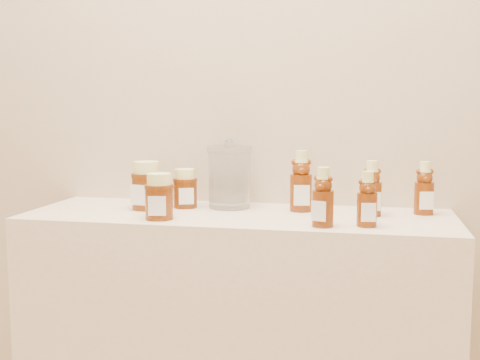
% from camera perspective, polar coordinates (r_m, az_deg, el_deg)
% --- Properties ---
extents(wall_back, '(3.50, 0.02, 2.70)m').
position_cam_1_polar(wall_back, '(1.87, 1.09, 11.57)').
color(wall_back, tan).
rests_on(wall_back, ground).
extents(bear_bottle_back_left, '(0.08, 0.08, 0.20)m').
position_cam_1_polar(bear_bottle_back_left, '(1.74, 5.81, 0.29)').
color(bear_bottle_back_left, '#562006').
rests_on(bear_bottle_back_left, display_table).
extents(bear_bottle_back_mid, '(0.07, 0.07, 0.17)m').
position_cam_1_polar(bear_bottle_back_mid, '(1.69, 12.37, -0.44)').
color(bear_bottle_back_mid, '#562006').
rests_on(bear_bottle_back_mid, display_table).
extents(bear_bottle_back_right, '(0.07, 0.07, 0.17)m').
position_cam_1_polar(bear_bottle_back_right, '(1.75, 17.08, -0.42)').
color(bear_bottle_back_right, '#562006').
rests_on(bear_bottle_back_right, display_table).
extents(bear_bottle_front_left, '(0.07, 0.07, 0.17)m').
position_cam_1_polar(bear_bottle_front_left, '(1.52, 7.89, -1.24)').
color(bear_bottle_front_left, '#562006').
rests_on(bear_bottle_front_left, display_table).
extents(bear_bottle_front_right, '(0.06, 0.06, 0.16)m').
position_cam_1_polar(bear_bottle_front_right, '(1.54, 11.97, -1.43)').
color(bear_bottle_front_right, '#562006').
rests_on(bear_bottle_front_right, display_table).
extents(honey_jar_left, '(0.11, 0.11, 0.14)m').
position_cam_1_polar(honey_jar_left, '(1.78, -8.85, -0.51)').
color(honey_jar_left, '#562006').
rests_on(honey_jar_left, display_table).
extents(honey_jar_back, '(0.10, 0.10, 0.12)m').
position_cam_1_polar(honey_jar_back, '(1.80, -5.22, -0.79)').
color(honey_jar_back, '#562006').
rests_on(honey_jar_back, display_table).
extents(honey_jar_front, '(0.09, 0.09, 0.12)m').
position_cam_1_polar(honey_jar_front, '(1.62, -7.68, -1.55)').
color(honey_jar_front, '#562006').
rests_on(honey_jar_front, display_table).
extents(glass_canister, '(0.15, 0.15, 0.20)m').
position_cam_1_polar(glass_canister, '(1.78, -1.01, 0.55)').
color(glass_canister, white).
rests_on(glass_canister, display_table).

